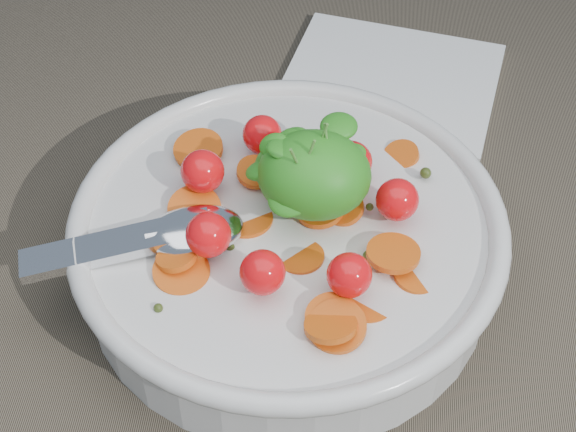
{
  "coord_description": "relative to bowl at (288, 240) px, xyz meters",
  "views": [
    {
      "loc": [
        0.02,
        -0.38,
        0.44
      ],
      "look_at": [
        -0.01,
        -0.02,
        0.05
      ],
      "focal_mm": 55.0,
      "sensor_mm": 36.0,
      "label": 1
    }
  ],
  "objects": [
    {
      "name": "napkin",
      "position": [
        0.06,
        0.2,
        -0.03
      ],
      "size": [
        0.19,
        0.18,
        0.01
      ],
      "primitive_type": "cube",
      "rotation": [
        0.0,
        0.0,
        -0.21
      ],
      "color": "white",
      "rests_on": "ground"
    },
    {
      "name": "bowl",
      "position": [
        0.0,
        0.0,
        0.0
      ],
      "size": [
        0.29,
        0.27,
        0.11
      ],
      "color": "silver",
      "rests_on": "ground"
    },
    {
      "name": "ground",
      "position": [
        0.01,
        0.02,
        -0.03
      ],
      "size": [
        6.0,
        6.0,
        0.0
      ],
      "primitive_type": "plane",
      "color": "brown",
      "rests_on": "ground"
    }
  ]
}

